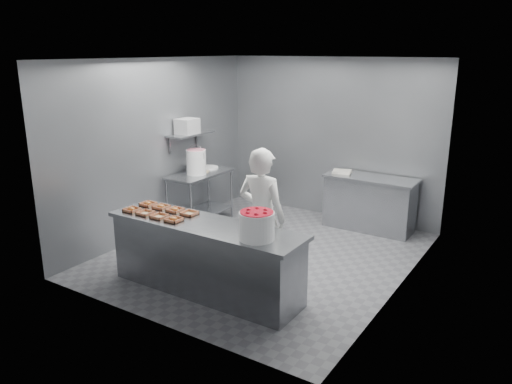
# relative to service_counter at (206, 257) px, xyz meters

# --- Properties ---
(floor) EXTENTS (4.50, 4.50, 0.00)m
(floor) POSITION_rel_service_counter_xyz_m (0.00, 1.35, -0.45)
(floor) COLOR #4C4C51
(floor) RESTS_ON ground
(ceiling) EXTENTS (4.50, 4.50, 0.00)m
(ceiling) POSITION_rel_service_counter_xyz_m (0.00, 1.35, 2.35)
(ceiling) COLOR white
(ceiling) RESTS_ON wall_back
(wall_back) EXTENTS (4.00, 0.04, 2.80)m
(wall_back) POSITION_rel_service_counter_xyz_m (0.00, 3.60, 0.95)
(wall_back) COLOR slate
(wall_back) RESTS_ON ground
(wall_left) EXTENTS (0.04, 4.50, 2.80)m
(wall_left) POSITION_rel_service_counter_xyz_m (-2.00, 1.35, 0.95)
(wall_left) COLOR slate
(wall_left) RESTS_ON ground
(wall_right) EXTENTS (0.04, 4.50, 2.80)m
(wall_right) POSITION_rel_service_counter_xyz_m (2.00, 1.35, 0.95)
(wall_right) COLOR slate
(wall_right) RESTS_ON ground
(service_counter) EXTENTS (2.60, 0.70, 0.90)m
(service_counter) POSITION_rel_service_counter_xyz_m (0.00, 0.00, 0.00)
(service_counter) COLOR slate
(service_counter) RESTS_ON ground
(prep_table) EXTENTS (0.60, 1.20, 0.90)m
(prep_table) POSITION_rel_service_counter_xyz_m (-1.65, 1.95, 0.14)
(prep_table) COLOR slate
(prep_table) RESTS_ON ground
(back_counter) EXTENTS (1.50, 0.60, 0.90)m
(back_counter) POSITION_rel_service_counter_xyz_m (0.90, 3.25, -0.00)
(back_counter) COLOR slate
(back_counter) RESTS_ON ground
(wall_shelf) EXTENTS (0.35, 0.90, 0.03)m
(wall_shelf) POSITION_rel_service_counter_xyz_m (-1.82, 1.95, 1.10)
(wall_shelf) COLOR slate
(wall_shelf) RESTS_ON wall_left
(tray_0) EXTENTS (0.19, 0.18, 0.06)m
(tray_0) POSITION_rel_service_counter_xyz_m (-1.08, -0.15, 0.47)
(tray_0) COLOR tan
(tray_0) RESTS_ON service_counter
(tray_1) EXTENTS (0.19, 0.18, 0.04)m
(tray_1) POSITION_rel_service_counter_xyz_m (-0.84, -0.15, 0.47)
(tray_1) COLOR tan
(tray_1) RESTS_ON service_counter
(tray_2) EXTENTS (0.19, 0.18, 0.04)m
(tray_2) POSITION_rel_service_counter_xyz_m (-0.60, -0.15, 0.47)
(tray_2) COLOR tan
(tray_2) RESTS_ON service_counter
(tray_3) EXTENTS (0.19, 0.18, 0.06)m
(tray_3) POSITION_rel_service_counter_xyz_m (-0.36, -0.15, 0.47)
(tray_3) COLOR tan
(tray_3) RESTS_ON service_counter
(tray_4) EXTENTS (0.19, 0.18, 0.06)m
(tray_4) POSITION_rel_service_counter_xyz_m (-1.08, 0.15, 0.47)
(tray_4) COLOR tan
(tray_4) RESTS_ON service_counter
(tray_5) EXTENTS (0.19, 0.18, 0.06)m
(tray_5) POSITION_rel_service_counter_xyz_m (-0.84, 0.15, 0.47)
(tray_5) COLOR tan
(tray_5) RESTS_ON service_counter
(tray_6) EXTENTS (0.19, 0.18, 0.06)m
(tray_6) POSITION_rel_service_counter_xyz_m (-0.60, 0.15, 0.47)
(tray_6) COLOR tan
(tray_6) RESTS_ON service_counter
(tray_7) EXTENTS (0.19, 0.18, 0.04)m
(tray_7) POSITION_rel_service_counter_xyz_m (-0.36, 0.15, 0.47)
(tray_7) COLOR tan
(tray_7) RESTS_ON service_counter
(worker) EXTENTS (0.66, 0.44, 1.78)m
(worker) POSITION_rel_service_counter_xyz_m (0.44, 0.60, 0.44)
(worker) COLOR white
(worker) RESTS_ON ground
(strawberry_tub) EXTENTS (0.39, 0.39, 0.32)m
(strawberry_tub) POSITION_rel_service_counter_xyz_m (0.82, -0.10, 0.62)
(strawberry_tub) COLOR white
(strawberry_tub) RESTS_ON service_counter
(glaze_bucket) EXTENTS (0.34, 0.33, 0.50)m
(glaze_bucket) POSITION_rel_service_counter_xyz_m (-1.64, 1.85, 0.66)
(glaze_bucket) COLOR white
(glaze_bucket) RESTS_ON prep_table
(bucket_lid) EXTENTS (0.44, 0.44, 0.03)m
(bucket_lid) POSITION_rel_service_counter_xyz_m (-1.73, 2.30, 0.46)
(bucket_lid) COLOR white
(bucket_lid) RESTS_ON prep_table
(rag) EXTENTS (0.16, 0.15, 0.02)m
(rag) POSITION_rel_service_counter_xyz_m (-1.62, 2.05, 0.46)
(rag) COLOR #CCB28C
(rag) RESTS_ON prep_table
(appliance) EXTENTS (0.30, 0.34, 0.25)m
(appliance) POSITION_rel_service_counter_xyz_m (-1.82, 1.87, 1.24)
(appliance) COLOR gray
(appliance) RESTS_ON wall_shelf
(paper_stack) EXTENTS (0.34, 0.27, 0.05)m
(paper_stack) POSITION_rel_service_counter_xyz_m (0.39, 3.25, 0.47)
(paper_stack) COLOR silver
(paper_stack) RESTS_ON back_counter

